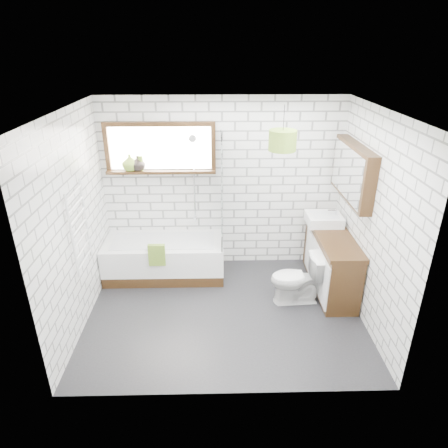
{
  "coord_description": "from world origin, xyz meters",
  "views": [
    {
      "loc": [
        -0.1,
        -4.16,
        3.14
      ],
      "look_at": [
        0.0,
        0.25,
        1.12
      ],
      "focal_mm": 32.0,
      "sensor_mm": 36.0,
      "label": 1
    }
  ],
  "objects_px": {
    "toilet": "(297,279)",
    "pendant": "(283,140)",
    "vanity": "(331,261)",
    "bathtub": "(165,258)",
    "basin": "(324,219)"
  },
  "relations": [
    {
      "from": "toilet",
      "to": "pendant",
      "type": "bearing_deg",
      "value": -128.43
    },
    {
      "from": "vanity",
      "to": "pendant",
      "type": "xyz_separation_m",
      "value": [
        -0.79,
        -0.16,
        1.69
      ]
    },
    {
      "from": "bathtub",
      "to": "basin",
      "type": "distance_m",
      "value": 2.34
    },
    {
      "from": "vanity",
      "to": "toilet",
      "type": "xyz_separation_m",
      "value": [
        -0.53,
        -0.34,
        -0.07
      ]
    },
    {
      "from": "basin",
      "to": "vanity",
      "type": "bearing_deg",
      "value": -79.8
    },
    {
      "from": "vanity",
      "to": "toilet",
      "type": "relative_size",
      "value": 2.09
    },
    {
      "from": "basin",
      "to": "pendant",
      "type": "bearing_deg",
      "value": -146.19
    },
    {
      "from": "basin",
      "to": "toilet",
      "type": "xyz_separation_m",
      "value": [
        -0.47,
        -0.67,
        -0.54
      ]
    },
    {
      "from": "pendant",
      "to": "bathtub",
      "type": "bearing_deg",
      "value": 160.75
    },
    {
      "from": "bathtub",
      "to": "vanity",
      "type": "relative_size",
      "value": 1.19
    },
    {
      "from": "bathtub",
      "to": "vanity",
      "type": "height_order",
      "value": "vanity"
    },
    {
      "from": "vanity",
      "to": "toilet",
      "type": "bearing_deg",
      "value": -147.17
    },
    {
      "from": "pendant",
      "to": "vanity",
      "type": "bearing_deg",
      "value": 11.18
    },
    {
      "from": "toilet",
      "to": "pendant",
      "type": "relative_size",
      "value": 2.11
    },
    {
      "from": "basin",
      "to": "toilet",
      "type": "relative_size",
      "value": 0.7
    }
  ]
}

